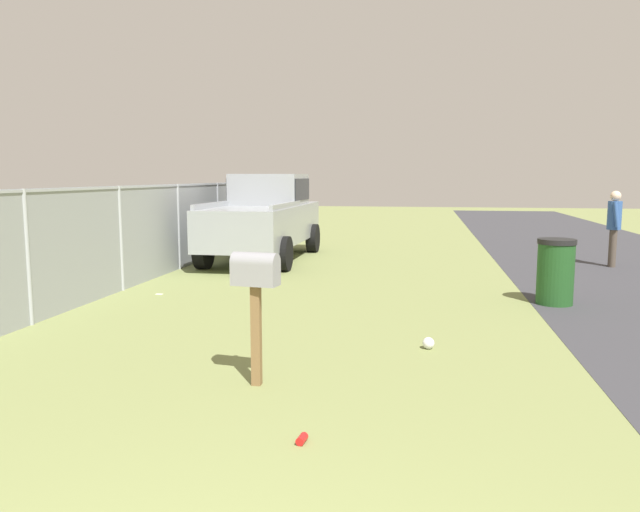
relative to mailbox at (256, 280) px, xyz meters
name	(u,v)px	position (x,y,z in m)	size (l,w,h in m)	color
mailbox	(256,280)	(0.00, 0.00, 0.00)	(0.26, 0.47, 1.31)	brown
pickup_truck	(265,214)	(8.95, 2.27, 0.06)	(5.14, 2.10, 2.09)	#93999E
trash_bin	(555,272)	(4.47, -3.67, -0.51)	(0.59, 0.59, 1.05)	#1E4C1E
pedestrian	(614,223)	(8.95, -5.79, -0.05)	(0.49, 0.30, 1.71)	#4C4238
fence_section	(120,235)	(4.41, 3.72, -0.03)	(15.59, 0.07, 1.87)	#9EA3A8
litter_bag_by_mailbox	(428,343)	(1.55, -1.67, -0.97)	(0.14, 0.14, 0.14)	silver
litter_can_midfield_a	(302,439)	(-1.22, -0.70, -1.01)	(0.07, 0.07, 0.12)	red
litter_wrapper_near_hydrant	(159,294)	(4.18, 2.92, -1.03)	(0.12, 0.08, 0.01)	silver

